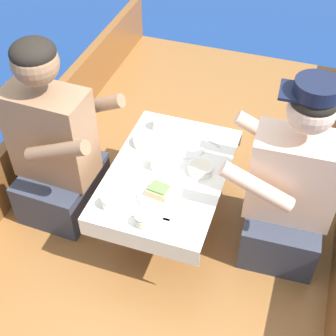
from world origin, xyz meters
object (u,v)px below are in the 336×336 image
(person_starboard, at_px, (289,190))
(sandwich, at_px, (159,191))
(coffee_cup_port, at_px, (159,163))
(coffee_cup_starboard, at_px, (110,202))
(tin_can, at_px, (142,220))
(coffee_cup_center, at_px, (159,123))
(person_port, at_px, (55,148))

(person_starboard, xyz_separation_m, sandwich, (-0.57, -0.22, 0.02))
(person_starboard, height_order, sandwich, person_starboard)
(coffee_cup_port, bearing_deg, coffee_cup_starboard, -111.84)
(sandwich, distance_m, tin_can, 0.18)
(coffee_cup_port, bearing_deg, tin_can, -81.69)
(coffee_cup_port, height_order, tin_can, coffee_cup_port)
(coffee_cup_port, bearing_deg, person_starboard, 4.35)
(sandwich, height_order, coffee_cup_starboard, same)
(coffee_cup_starboard, height_order, tin_can, coffee_cup_starboard)
(sandwich, relative_size, tin_can, 1.61)
(sandwich, height_order, coffee_cup_port, coffee_cup_port)
(tin_can, bearing_deg, coffee_cup_starboard, 163.52)
(sandwich, height_order, coffee_cup_center, coffee_cup_center)
(coffee_cup_center, bearing_deg, sandwich, -70.38)
(coffee_cup_port, distance_m, tin_can, 0.36)
(person_starboard, relative_size, tin_can, 14.79)
(person_port, bearing_deg, sandwich, -8.17)
(coffee_cup_port, relative_size, coffee_cup_starboard, 1.04)
(coffee_cup_starboard, height_order, coffee_cup_center, coffee_cup_center)
(person_port, relative_size, coffee_cup_starboard, 9.89)
(person_port, height_order, coffee_cup_starboard, person_port)
(person_port, distance_m, sandwich, 0.60)
(sandwich, distance_m, coffee_cup_starboard, 0.23)
(person_starboard, height_order, coffee_cup_center, person_starboard)
(person_starboard, bearing_deg, person_port, 2.98)
(coffee_cup_starboard, xyz_separation_m, coffee_cup_center, (0.02, 0.60, 0.00))
(coffee_cup_center, bearing_deg, coffee_cup_starboard, -91.99)
(coffee_cup_port, relative_size, coffee_cup_center, 1.09)
(coffee_cup_center, bearing_deg, tin_can, -76.62)
(coffee_cup_center, distance_m, tin_can, 0.67)
(sandwich, bearing_deg, coffee_cup_port, 110.09)
(person_starboard, distance_m, coffee_cup_starboard, 0.83)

